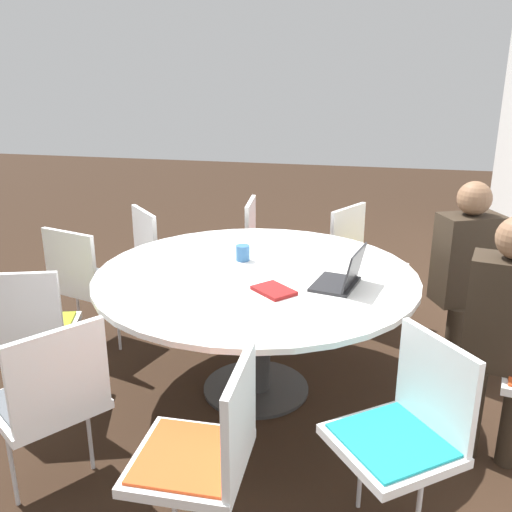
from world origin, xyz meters
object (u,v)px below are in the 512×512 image
at_px(person_1, 468,264).
at_px(chair_7, 50,394).
at_px(chair_9, 407,425).
at_px(person_0, 506,321).
at_px(chair_5, 87,277).
at_px(chair_8, 206,447).
at_px(chair_2, 361,256).
at_px(chair_3, 267,245).
at_px(chair_1, 491,286).
at_px(coffee_cup, 243,253).
at_px(chair_4, 162,253).
at_px(laptop, 343,277).
at_px(chair_6, 30,325).
at_px(handbag, 206,290).
at_px(spiral_notebook, 274,290).

bearing_deg(person_1, chair_7, 15.96).
xyz_separation_m(chair_9, person_0, (-0.65, 0.46, 0.19)).
xyz_separation_m(chair_5, chair_8, (1.52, 1.29, 0.00)).
relative_size(chair_2, chair_9, 1.00).
bearing_deg(chair_5, chair_3, 58.86).
height_order(chair_9, person_0, person_0).
distance_m(chair_1, coffee_cup, 1.61).
distance_m(chair_1, chair_4, 2.29).
relative_size(chair_2, chair_7, 1.00).
relative_size(chair_2, laptop, 2.61).
bearing_deg(chair_6, chair_9, -32.15).
xyz_separation_m(laptop, handbag, (-1.23, -1.14, -0.66)).
relative_size(chair_3, laptop, 2.61).
relative_size(chair_4, chair_7, 1.00).
height_order(chair_5, chair_6, same).
bearing_deg(chair_4, coffee_cup, 6.22).
distance_m(laptop, handbag, 1.81).
relative_size(chair_6, chair_7, 1.00).
distance_m(chair_3, laptop, 1.52).
xyz_separation_m(chair_8, laptop, (-1.13, 0.41, 0.28)).
xyz_separation_m(chair_8, person_1, (-1.75, 1.12, 0.19)).
relative_size(chair_9, coffee_cup, 9.34).
height_order(chair_6, person_1, person_1).
xyz_separation_m(chair_1, laptop, (0.78, -0.89, 0.28)).
relative_size(chair_8, handbag, 2.41).
relative_size(chair_9, spiral_notebook, 3.38).
xyz_separation_m(chair_2, chair_9, (2.05, 0.26, 0.00)).
xyz_separation_m(chair_3, coffee_cup, (1.04, 0.06, 0.27)).
bearing_deg(chair_3, laptop, 21.46).
height_order(chair_5, chair_9, same).
height_order(chair_8, person_1, person_1).
xyz_separation_m(chair_1, handbag, (-0.45, -2.03, -0.38)).
height_order(chair_3, person_1, person_1).
distance_m(chair_2, handbag, 1.26).
xyz_separation_m(chair_6, chair_8, (0.79, 1.24, 0.00)).
distance_m(chair_3, chair_8, 2.48).
bearing_deg(chair_6, person_0, -14.32).
distance_m(chair_5, chair_7, 1.43).
relative_size(chair_1, chair_8, 1.00).
bearing_deg(chair_1, person_1, 19.06).
distance_m(chair_1, chair_2, 0.94).
xyz_separation_m(chair_2, chair_8, (2.35, -0.47, 0.00)).
height_order(person_0, handbag, person_0).
bearing_deg(spiral_notebook, chair_3, -167.50).
distance_m(person_1, coffee_cup, 1.36).
bearing_deg(handbag, laptop, 42.80).
distance_m(chair_8, spiral_notebook, 1.01).
bearing_deg(chair_2, chair_1, 91.96).
relative_size(person_0, person_1, 1.00).
distance_m(chair_6, coffee_cup, 1.25).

